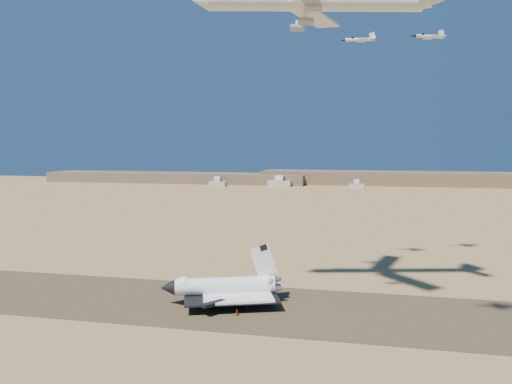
% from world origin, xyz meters
% --- Properties ---
extents(ground, '(1200.00, 1200.00, 0.00)m').
position_xyz_m(ground, '(0.00, 0.00, 0.00)').
color(ground, '#A68049').
rests_on(ground, ground).
extents(runway, '(600.00, 50.00, 0.06)m').
position_xyz_m(runway, '(0.00, 0.00, 0.03)').
color(runway, brown).
rests_on(runway, ground).
extents(ridgeline, '(960.00, 90.00, 18.00)m').
position_xyz_m(ridgeline, '(65.32, 527.31, 7.63)').
color(ridgeline, brown).
rests_on(ridgeline, ground).
extents(hangars, '(200.50, 29.50, 30.00)m').
position_xyz_m(hangars, '(-64.00, 478.43, 4.83)').
color(hangars, '#A9A696').
rests_on(hangars, ground).
extents(shuttle, '(42.95, 34.80, 20.90)m').
position_xyz_m(shuttle, '(0.92, 1.55, 5.62)').
color(shuttle, white).
rests_on(shuttle, runway).
extents(carrier_747, '(80.19, 60.42, 19.95)m').
position_xyz_m(carrier_747, '(29.88, -1.52, 100.81)').
color(carrier_747, silver).
extents(crew_a, '(0.54, 0.75, 1.90)m').
position_xyz_m(crew_a, '(10.29, -3.14, 1.01)').
color(crew_a, '#BF360B').
rests_on(crew_a, runway).
extents(crew_b, '(0.50, 0.84, 1.72)m').
position_xyz_m(crew_b, '(8.51, -9.93, 0.92)').
color(crew_b, '#BF360B').
rests_on(crew_b, runway).
extents(crew_c, '(1.22, 1.16, 1.91)m').
position_xyz_m(crew_c, '(8.32, -9.24, 1.01)').
color(crew_c, '#BF360B').
rests_on(crew_c, runway).
extents(chase_jet_d, '(14.77, 8.11, 3.69)m').
position_xyz_m(chase_jet_d, '(45.12, 48.32, 98.19)').
color(chase_jet_d, silver).
extents(chase_jet_e, '(15.35, 9.12, 3.96)m').
position_xyz_m(chase_jet_e, '(73.92, 64.08, 101.37)').
color(chase_jet_e, silver).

